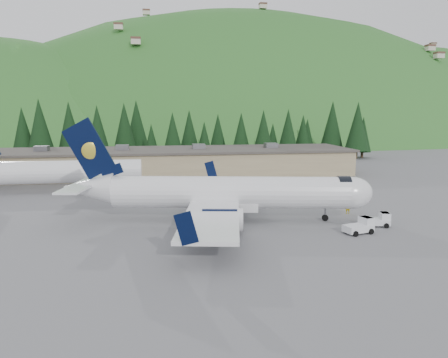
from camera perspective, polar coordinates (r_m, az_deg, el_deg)
ground at (r=51.82m, az=1.07°, el=-5.41°), size 600.00×600.00×0.00m
airliner at (r=51.13m, az=-0.12°, el=-1.91°), size 36.27×34.24×12.07m
second_airliner at (r=73.75m, az=-21.61°, el=0.93°), size 27.50×11.00×10.05m
baggage_tug_a at (r=48.63m, az=17.40°, el=-5.90°), size 3.42×2.53×1.67m
baggage_tug_b at (r=52.04m, az=19.48°, el=-5.08°), size 3.20×2.27×1.58m
terminal_building at (r=88.06m, az=-6.57°, el=2.28°), size 71.00×17.00×6.10m
ramp_worker at (r=57.01m, az=15.86°, el=-3.46°), size 0.73×0.53×1.85m
tree_line at (r=110.49m, az=-7.10°, el=6.22°), size 112.59×18.10×14.29m
hills at (r=281.01m, az=4.25°, el=-10.86°), size 614.00×330.00×300.00m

